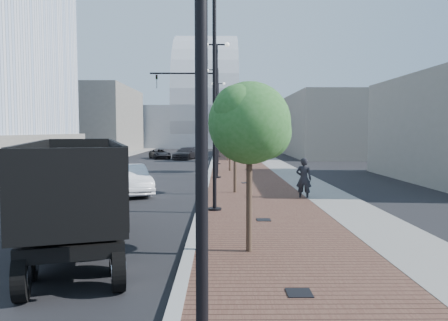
{
  "coord_description": "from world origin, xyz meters",
  "views": [
    {
      "loc": [
        0.83,
        -7.31,
        3.35
      ],
      "look_at": [
        1.0,
        12.0,
        2.0
      ],
      "focal_mm": 34.43,
      "sensor_mm": 36.0,
      "label": 1
    }
  ],
  "objects_px": {
    "white_sedan": "(130,179)",
    "pedestrian": "(304,179)",
    "dump_truck": "(80,187)",
    "dark_car_mid": "(160,154)"
  },
  "relations": [
    {
      "from": "dump_truck",
      "to": "white_sedan",
      "type": "height_order",
      "value": "dump_truck"
    },
    {
      "from": "white_sedan",
      "to": "pedestrian",
      "type": "xyz_separation_m",
      "value": [
        8.81,
        -2.0,
        0.25
      ]
    },
    {
      "from": "dump_truck",
      "to": "dark_car_mid",
      "type": "bearing_deg",
      "value": 76.71
    },
    {
      "from": "dump_truck",
      "to": "white_sedan",
      "type": "xyz_separation_m",
      "value": [
        0.37,
        6.85,
        -0.51
      ]
    },
    {
      "from": "dark_car_mid",
      "to": "pedestrian",
      "type": "xyz_separation_m",
      "value": [
        11.22,
        -30.47,
        0.44
      ]
    },
    {
      "from": "pedestrian",
      "to": "dark_car_mid",
      "type": "bearing_deg",
      "value": -50.74
    },
    {
      "from": "white_sedan",
      "to": "pedestrian",
      "type": "relative_size",
      "value": 2.29
    },
    {
      "from": "dump_truck",
      "to": "pedestrian",
      "type": "height_order",
      "value": "dump_truck"
    },
    {
      "from": "white_sedan",
      "to": "pedestrian",
      "type": "bearing_deg",
      "value": -35.46
    },
    {
      "from": "dark_car_mid",
      "to": "white_sedan",
      "type": "bearing_deg",
      "value": -106.13
    }
  ]
}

